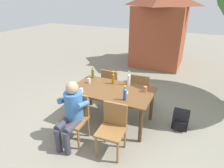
{
  "coord_description": "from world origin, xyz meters",
  "views": [
    {
      "loc": [
        1.47,
        -3.21,
        2.5
      ],
      "look_at": [
        0.0,
        0.0,
        0.87
      ],
      "focal_mm": 31.23,
      "sensor_mm": 36.0,
      "label": 1
    }
  ],
  "objects_px": {
    "table_knife": "(126,95)",
    "brick_kiosk": "(160,27)",
    "bottle_clear": "(129,79)",
    "bottle_olive": "(93,73)",
    "chair_far_right": "(140,89)",
    "cup_glass": "(89,81)",
    "dining_table": "(112,93)",
    "chair_near_right": "(113,126)",
    "cup_terracotta": "(145,89)",
    "person_in_white_shirt": "(72,111)",
    "cup_white": "(81,90)",
    "bottle_amber": "(113,78)",
    "chair_near_left": "(76,116)",
    "backpack_by_near_side": "(73,94)",
    "chair_far_left": "(111,84)",
    "backpack_by_far_side": "(180,120)",
    "bottle_blue": "(125,94)"
  },
  "relations": [
    {
      "from": "table_knife",
      "to": "backpack_by_far_side",
      "type": "xyz_separation_m",
      "value": [
        1.03,
        0.42,
        -0.56
      ]
    },
    {
      "from": "dining_table",
      "to": "bottle_olive",
      "type": "xyz_separation_m",
      "value": [
        -0.65,
        0.37,
        0.21
      ]
    },
    {
      "from": "chair_near_left",
      "to": "chair_far_left",
      "type": "height_order",
      "value": "same"
    },
    {
      "from": "table_knife",
      "to": "chair_near_right",
      "type": "bearing_deg",
      "value": -87.64
    },
    {
      "from": "cup_white",
      "to": "chair_near_left",
      "type": "bearing_deg",
      "value": -74.46
    },
    {
      "from": "table_knife",
      "to": "bottle_clear",
      "type": "bearing_deg",
      "value": 103.78
    },
    {
      "from": "cup_white",
      "to": "person_in_white_shirt",
      "type": "bearing_deg",
      "value": -77.05
    },
    {
      "from": "dining_table",
      "to": "chair_far_right",
      "type": "bearing_deg",
      "value": 64.08
    },
    {
      "from": "chair_far_right",
      "to": "bottle_amber",
      "type": "bearing_deg",
      "value": -132.41
    },
    {
      "from": "chair_far_right",
      "to": "chair_near_right",
      "type": "bearing_deg",
      "value": -90.33
    },
    {
      "from": "bottle_olive",
      "to": "brick_kiosk",
      "type": "distance_m",
      "value": 3.96
    },
    {
      "from": "person_in_white_shirt",
      "to": "table_knife",
      "type": "xyz_separation_m",
      "value": [
        0.71,
        0.78,
        0.1
      ]
    },
    {
      "from": "cup_white",
      "to": "cup_glass",
      "type": "bearing_deg",
      "value": 101.6
    },
    {
      "from": "chair_far_left",
      "to": "bottle_blue",
      "type": "bearing_deg",
      "value": -54.47
    },
    {
      "from": "table_knife",
      "to": "backpack_by_far_side",
      "type": "bearing_deg",
      "value": 22.12
    },
    {
      "from": "chair_far_right",
      "to": "table_knife",
      "type": "relative_size",
      "value": 3.61
    },
    {
      "from": "bottle_olive",
      "to": "backpack_by_near_side",
      "type": "relative_size",
      "value": 0.62
    },
    {
      "from": "chair_near_left",
      "to": "brick_kiosk",
      "type": "bearing_deg",
      "value": 85.72
    },
    {
      "from": "chair_far_left",
      "to": "bottle_blue",
      "type": "height_order",
      "value": "bottle_blue"
    },
    {
      "from": "chair_near_right",
      "to": "cup_terracotta",
      "type": "bearing_deg",
      "value": 74.24
    },
    {
      "from": "cup_white",
      "to": "backpack_by_near_side",
      "type": "height_order",
      "value": "cup_white"
    },
    {
      "from": "bottle_clear",
      "to": "cup_terracotta",
      "type": "bearing_deg",
      "value": -22.85
    },
    {
      "from": "bottle_blue",
      "to": "brick_kiosk",
      "type": "bearing_deg",
      "value": 94.96
    },
    {
      "from": "bottle_amber",
      "to": "brick_kiosk",
      "type": "height_order",
      "value": "brick_kiosk"
    },
    {
      "from": "chair_far_right",
      "to": "brick_kiosk",
      "type": "relative_size",
      "value": 0.32
    },
    {
      "from": "cup_glass",
      "to": "dining_table",
      "type": "bearing_deg",
      "value": -7.58
    },
    {
      "from": "table_knife",
      "to": "brick_kiosk",
      "type": "relative_size",
      "value": 0.09
    },
    {
      "from": "chair_near_left",
      "to": "backpack_by_near_side",
      "type": "xyz_separation_m",
      "value": [
        -0.86,
        1.13,
        -0.28
      ]
    },
    {
      "from": "bottle_blue",
      "to": "cup_terracotta",
      "type": "xyz_separation_m",
      "value": [
        0.24,
        0.48,
        -0.07
      ]
    },
    {
      "from": "bottle_olive",
      "to": "backpack_by_near_side",
      "type": "xyz_separation_m",
      "value": [
        -0.59,
        -0.01,
        -0.66
      ]
    },
    {
      "from": "bottle_clear",
      "to": "chair_near_right",
      "type": "bearing_deg",
      "value": -83.02
    },
    {
      "from": "dining_table",
      "to": "bottle_clear",
      "type": "distance_m",
      "value": 0.47
    },
    {
      "from": "backpack_by_far_side",
      "to": "table_knife",
      "type": "bearing_deg",
      "value": -157.88
    },
    {
      "from": "bottle_blue",
      "to": "chair_near_right",
      "type": "bearing_deg",
      "value": -92.95
    },
    {
      "from": "table_knife",
      "to": "backpack_by_near_side",
      "type": "bearing_deg",
      "value": 163.82
    },
    {
      "from": "dining_table",
      "to": "table_knife",
      "type": "xyz_separation_m",
      "value": [
        0.34,
        -0.1,
        0.09
      ]
    },
    {
      "from": "person_in_white_shirt",
      "to": "cup_white",
      "type": "distance_m",
      "value": 0.55
    },
    {
      "from": "bottle_clear",
      "to": "bottle_olive",
      "type": "relative_size",
      "value": 1.14
    },
    {
      "from": "dining_table",
      "to": "cup_terracotta",
      "type": "height_order",
      "value": "cup_terracotta"
    },
    {
      "from": "bottle_clear",
      "to": "bottle_blue",
      "type": "height_order",
      "value": "bottle_clear"
    },
    {
      "from": "dining_table",
      "to": "cup_terracotta",
      "type": "xyz_separation_m",
      "value": [
        0.64,
        0.18,
        0.15
      ]
    },
    {
      "from": "dining_table",
      "to": "cup_terracotta",
      "type": "distance_m",
      "value": 0.68
    },
    {
      "from": "cup_terracotta",
      "to": "backpack_by_near_side",
      "type": "distance_m",
      "value": 1.98
    },
    {
      "from": "cup_glass",
      "to": "table_knife",
      "type": "height_order",
      "value": "cup_glass"
    },
    {
      "from": "table_knife",
      "to": "dining_table",
      "type": "bearing_deg",
      "value": 163.75
    },
    {
      "from": "bottle_blue",
      "to": "backpack_by_far_side",
      "type": "height_order",
      "value": "bottle_blue"
    },
    {
      "from": "table_knife",
      "to": "brick_kiosk",
      "type": "bearing_deg",
      "value": 94.51
    },
    {
      "from": "cup_terracotta",
      "to": "backpack_by_near_side",
      "type": "height_order",
      "value": "cup_terracotta"
    },
    {
      "from": "chair_near_right",
      "to": "bottle_clear",
      "type": "xyz_separation_m",
      "value": [
        -0.14,
        1.12,
        0.4
      ]
    },
    {
      "from": "dining_table",
      "to": "cup_terracotta",
      "type": "relative_size",
      "value": 14.64
    }
  ]
}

